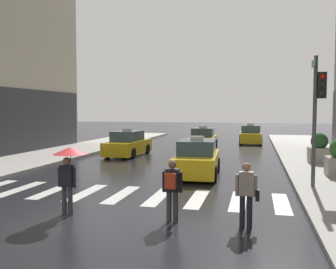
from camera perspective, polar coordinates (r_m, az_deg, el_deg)
name	(u,v)px	position (r m, az deg, el deg)	size (l,w,h in m)	color
ground_plane	(83,219)	(10.69, -12.88, -12.48)	(160.00, 160.00, 0.00)	black
crosswalk_markings	(122,194)	(13.36, -7.11, -9.11)	(11.30, 2.80, 0.01)	silver
traffic_light_pole	(318,102)	(14.66, 22.01, 4.60)	(0.44, 0.84, 4.80)	#47474C
taxi_lead	(197,159)	(17.03, 4.51, -3.84)	(2.10, 4.62, 1.80)	yellow
taxi_second	(128,145)	(24.39, -6.18, -1.55)	(2.07, 4.61, 1.80)	yellow
taxi_third	(203,140)	(28.54, 5.43, -0.78)	(2.02, 4.58, 1.80)	gold
taxi_fourth	(250,135)	(33.96, 12.52, -0.13)	(2.07, 4.61, 1.80)	yellow
pedestrian_with_umbrella	(69,162)	(10.83, -14.94, -4.10)	(0.96, 0.96, 1.94)	#333338
pedestrian_with_backpack	(172,186)	(9.90, 0.62, -7.90)	(0.55, 0.43, 1.65)	#333338
pedestrian_with_handbag	(247,191)	(9.69, 11.99, -8.47)	(0.60, 0.24, 1.65)	black
planter_mid_block	(319,149)	(21.70, 22.18, -2.07)	(1.10, 1.10, 1.60)	#A8A399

